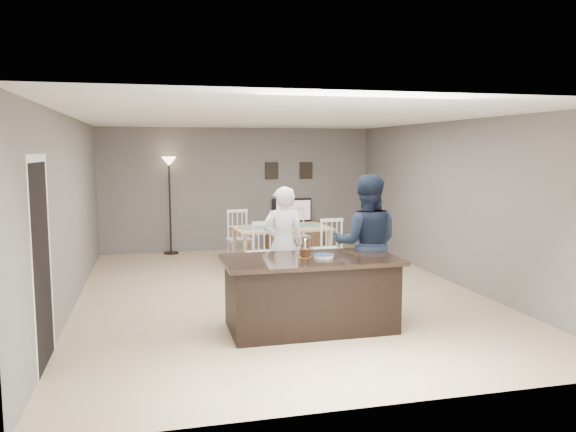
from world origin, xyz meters
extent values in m
plane|color=tan|center=(0.00, 0.00, 0.00)|extent=(8.00, 8.00, 0.00)
plane|color=slate|center=(0.00, 4.00, 1.35)|extent=(6.00, 0.00, 6.00)
plane|color=slate|center=(0.00, -4.00, 1.35)|extent=(6.00, 0.00, 6.00)
plane|color=slate|center=(-3.00, 0.00, 1.35)|extent=(0.00, 8.00, 8.00)
plane|color=slate|center=(3.00, 0.00, 1.35)|extent=(0.00, 8.00, 8.00)
plane|color=white|center=(0.00, 0.00, 2.70)|extent=(8.00, 8.00, 0.00)
cube|color=black|center=(0.00, -1.80, 0.42)|extent=(2.00, 1.00, 0.85)
cube|color=black|center=(0.00, -1.80, 0.88)|extent=(2.15, 1.10, 0.05)
cube|color=brown|center=(1.20, 3.77, 0.30)|extent=(1.20, 0.40, 0.60)
imported|color=black|center=(1.20, 3.84, 0.86)|extent=(0.91, 0.12, 0.53)
plane|color=orange|center=(1.20, 3.76, 0.87)|extent=(0.78, 0.00, 0.78)
cube|color=black|center=(0.75, 3.98, 1.75)|extent=(0.30, 0.02, 0.38)
cube|color=black|center=(1.55, 3.98, 1.75)|extent=(0.30, 0.02, 0.38)
plane|color=black|center=(-2.99, -2.30, 1.05)|extent=(0.00, 2.10, 2.10)
plane|color=white|center=(-2.99, -2.30, 2.14)|extent=(0.00, 1.02, 1.02)
imported|color=silver|center=(-0.03, -0.45, 0.85)|extent=(0.64, 0.44, 1.70)
imported|color=#172033|center=(0.95, -1.25, 0.94)|extent=(1.10, 0.98, 1.89)
cylinder|color=gold|center=(-0.06, -1.77, 0.90)|extent=(0.15, 0.15, 0.00)
cylinder|color=#3A1B0F|center=(-0.06, -1.77, 0.95)|extent=(0.11, 0.11, 0.10)
cylinder|color=white|center=(-0.06, -1.77, 1.06)|extent=(0.02, 0.02, 0.11)
sphere|color=#FFBF4C|center=(-0.06, -1.77, 1.13)|extent=(0.02, 0.02, 0.02)
cylinder|color=white|center=(0.16, -1.84, 0.91)|extent=(0.25, 0.25, 0.01)
cylinder|color=white|center=(0.16, -1.84, 0.92)|extent=(0.25, 0.25, 0.01)
cylinder|color=white|center=(0.16, -1.84, 0.93)|extent=(0.25, 0.25, 0.01)
cylinder|color=navy|center=(0.16, -1.84, 0.94)|extent=(0.26, 0.26, 0.00)
cube|color=tan|center=(0.41, 1.57, 0.79)|extent=(1.81, 1.12, 0.04)
cylinder|color=tan|center=(-0.34, 1.10, 0.39)|extent=(0.07, 0.07, 0.77)
cylinder|color=tan|center=(1.16, 2.03, 0.39)|extent=(0.07, 0.07, 0.77)
cube|color=#457D62|center=(0.41, 1.57, 0.82)|extent=(1.55, 0.50, 0.01)
cube|color=silver|center=(-0.12, 0.76, 0.49)|extent=(0.49, 0.47, 0.04)
cylinder|color=silver|center=(-0.29, 0.57, 0.23)|extent=(0.03, 0.03, 0.47)
cylinder|color=silver|center=(0.05, 0.95, 0.23)|extent=(0.03, 0.03, 0.47)
cube|color=silver|center=(-0.11, 0.56, 1.03)|extent=(0.41, 0.07, 0.05)
cube|color=silver|center=(1.07, 0.86, 0.49)|extent=(0.49, 0.47, 0.04)
cylinder|color=silver|center=(0.90, 0.67, 0.23)|extent=(0.03, 0.03, 0.47)
cylinder|color=silver|center=(1.24, 1.05, 0.23)|extent=(0.03, 0.03, 0.47)
cube|color=silver|center=(1.08, 0.66, 1.03)|extent=(0.41, 0.07, 0.05)
cube|color=silver|center=(-0.25, 2.28, 0.49)|extent=(0.49, 0.47, 0.04)
cylinder|color=silver|center=(-0.08, 2.46, 0.23)|extent=(0.03, 0.03, 0.47)
cylinder|color=silver|center=(-0.42, 2.09, 0.23)|extent=(0.03, 0.03, 0.47)
cube|color=silver|center=(-0.26, 2.47, 1.03)|extent=(0.41, 0.07, 0.05)
cube|color=silver|center=(0.94, 2.37, 0.49)|extent=(0.49, 0.47, 0.04)
cylinder|color=silver|center=(1.11, 2.56, 0.23)|extent=(0.03, 0.03, 0.47)
cylinder|color=silver|center=(0.77, 2.18, 0.23)|extent=(0.03, 0.03, 0.47)
cube|color=silver|center=(0.93, 2.57, 1.03)|extent=(0.41, 0.07, 0.05)
cylinder|color=black|center=(-1.51, 3.79, 0.02)|extent=(0.31, 0.31, 0.03)
cylinder|color=black|center=(-1.51, 3.79, 0.98)|extent=(0.04, 0.04, 1.91)
cone|color=#FFCB8C|center=(-1.51, 3.79, 1.98)|extent=(0.31, 0.31, 0.20)
camera|label=1|loc=(-1.89, -8.34, 2.23)|focal=35.00mm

